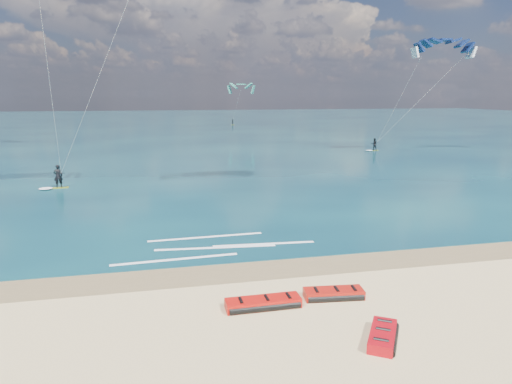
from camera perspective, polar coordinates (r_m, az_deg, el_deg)
ground at (r=56.04m, az=-11.17°, el=4.13°), size 320.00×320.00×0.00m
wet_sand_strip at (r=20.04m, az=-8.60°, el=-10.31°), size 320.00×2.40×0.01m
sea at (r=119.75m, az=-11.91°, el=8.28°), size 320.00×200.00×0.04m
packed_kite_left at (r=17.15m, az=0.89°, el=-14.21°), size 2.96×1.14×0.41m
packed_kite_mid at (r=18.11m, az=9.66°, el=-12.90°), size 2.56×1.37×0.40m
packed_kite_right at (r=15.62m, az=15.51°, el=-17.50°), size 2.08×2.38×0.40m
kitesurfer_main at (r=36.31m, az=-22.12°, el=15.13°), size 11.72×8.26×19.66m
kitesurfer_far at (r=62.83m, az=18.55°, el=11.80°), size 12.07×7.74×15.49m
shoreline_foam at (r=23.36m, az=-5.20°, el=-6.80°), size 10.16×3.61×0.01m
distant_kites at (r=100.19m, az=-22.26°, el=9.87°), size 65.15×36.55×11.92m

